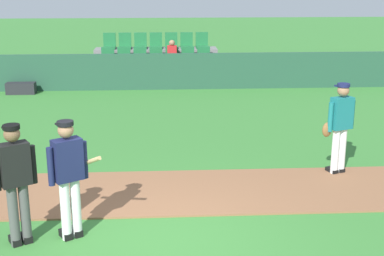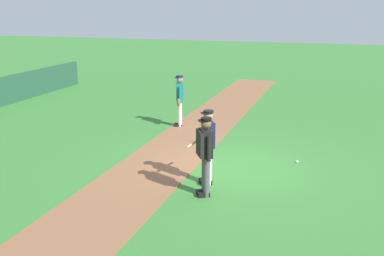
# 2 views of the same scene
# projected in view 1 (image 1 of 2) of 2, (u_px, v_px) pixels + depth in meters

# --- Properties ---
(ground_plane) EXTENTS (80.00, 80.00, 0.00)m
(ground_plane) POSITION_uv_depth(u_px,v_px,m) (153.00, 244.00, 7.75)
(ground_plane) COLOR #387A33
(infield_dirt_path) EXTENTS (28.00, 2.03, 0.03)m
(infield_dirt_path) POSITION_uv_depth(u_px,v_px,m) (154.00, 192.00, 9.53)
(infield_dirt_path) COLOR brown
(infield_dirt_path) RESTS_ON ground
(dugout_fence) EXTENTS (20.00, 0.16, 1.18)m
(dugout_fence) POSITION_uv_depth(u_px,v_px,m) (156.00, 72.00, 17.82)
(dugout_fence) COLOR #234C38
(dugout_fence) RESTS_ON ground
(stadium_bleachers) EXTENTS (4.45, 2.10, 1.65)m
(stadium_bleachers) POSITION_uv_depth(u_px,v_px,m) (156.00, 67.00, 19.24)
(stadium_bleachers) COLOR slate
(stadium_bleachers) RESTS_ON ground
(batter_navy_jersey) EXTENTS (0.74, 0.70, 1.76)m
(batter_navy_jersey) POSITION_uv_depth(u_px,v_px,m) (69.00, 175.00, 7.67)
(batter_navy_jersey) COLOR white
(batter_navy_jersey) RESTS_ON ground
(umpire_home_plate) EXTENTS (0.54, 0.45, 1.76)m
(umpire_home_plate) POSITION_uv_depth(u_px,v_px,m) (15.00, 178.00, 7.49)
(umpire_home_plate) COLOR #4C4C4C
(umpire_home_plate) RESTS_ON ground
(runner_teal_jersey) EXTENTS (0.66, 0.40, 1.76)m
(runner_teal_jersey) POSITION_uv_depth(u_px,v_px,m) (340.00, 125.00, 10.18)
(runner_teal_jersey) COLOR white
(runner_teal_jersey) RESTS_ON ground
(equipment_bag) EXTENTS (0.90, 0.36, 0.36)m
(equipment_bag) POSITION_uv_depth(u_px,v_px,m) (21.00, 88.00, 17.26)
(equipment_bag) COLOR #232328
(equipment_bag) RESTS_ON ground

